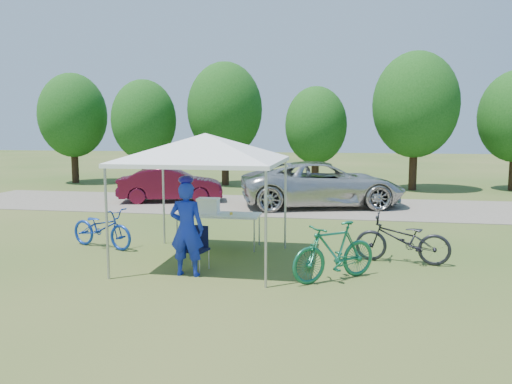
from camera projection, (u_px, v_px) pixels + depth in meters
ground at (207, 262)px, 10.63m from camera, size 100.00×100.00×0.00m
gravel_strip at (265, 205)px, 18.44m from camera, size 24.00×5.00×0.02m
canopy at (205, 137)px, 10.29m from camera, size 4.53×4.53×3.00m
treeline at (278, 114)px, 23.96m from camera, size 24.89×4.28×6.30m
folding_table at (219, 216)px, 11.88m from camera, size 1.96×0.82×0.80m
folding_chair at (197, 244)px, 10.03m from camera, size 0.53×0.55×0.88m
cooler at (208, 206)px, 11.90m from camera, size 0.51×0.35×0.37m
ice_cream_cup at (231, 213)px, 11.77m from camera, size 0.07×0.07×0.05m
cyclist at (187, 229)px, 9.54m from camera, size 0.67×0.45×1.83m
bike_blue at (102, 228)px, 11.84m from camera, size 1.93×1.18×0.96m
bike_green at (334, 252)px, 9.26m from camera, size 1.77×1.53×1.10m
bike_dark at (402, 239)px, 10.47m from camera, size 2.03×0.97×1.02m
minivan at (322, 184)px, 18.04m from camera, size 6.36×4.10×1.63m
sedan at (171, 185)px, 19.24m from camera, size 4.19×2.39×1.31m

